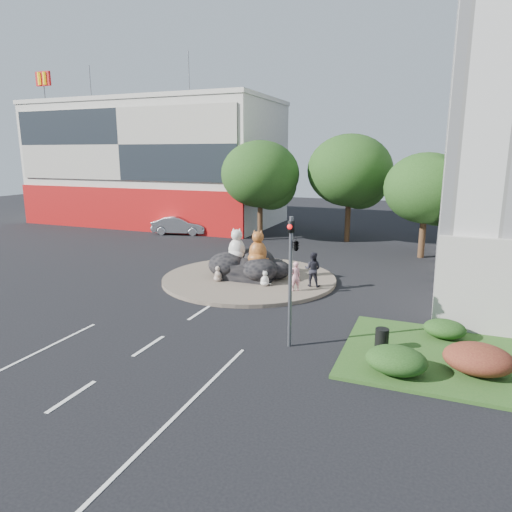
{
  "coord_description": "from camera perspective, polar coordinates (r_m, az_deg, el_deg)",
  "views": [
    {
      "loc": [
        9.86,
        -13.58,
        7.22
      ],
      "look_at": [
        1.29,
        7.85,
        2.0
      ],
      "focal_mm": 32.0,
      "sensor_mm": 36.0,
      "label": 1
    }
  ],
  "objects": [
    {
      "name": "cat_white",
      "position": [
        26.48,
        -2.41,
        1.49
      ],
      "size": [
        1.2,
        1.05,
        1.91
      ],
      "primitive_type": null,
      "rotation": [
        0.0,
        0.0,
        0.05
      ],
      "color": "beige",
      "rests_on": "rock_plinth"
    },
    {
      "name": "grass_verge",
      "position": [
        18.18,
        27.24,
        -11.95
      ],
      "size": [
        10.0,
        6.0,
        0.12
      ],
      "primitive_type": "cube",
      "color": "#1E4B19",
      "rests_on": "ground"
    },
    {
      "name": "hedge_near_green",
      "position": [
        16.05,
        17.12,
        -12.35
      ],
      "size": [
        2.0,
        1.6,
        0.9
      ],
      "primitive_type": "ellipsoid",
      "color": "#1A3611",
      "rests_on": "grass_verge"
    },
    {
      "name": "ground",
      "position": [
        18.27,
        -13.25,
        -10.9
      ],
      "size": [
        120.0,
        120.0,
        0.0
      ],
      "primitive_type": "plane",
      "color": "black",
      "rests_on": "ground"
    },
    {
      "name": "cat_tabby",
      "position": [
        25.68,
        0.24,
        1.18
      ],
      "size": [
        1.27,
        1.13,
        1.94
      ],
      "primitive_type": null,
      "rotation": [
        0.0,
        0.0,
        0.11
      ],
      "color": "#AF4B24",
      "rests_on": "rock_plinth"
    },
    {
      "name": "roundabout_island",
      "position": [
        26.53,
        -0.86,
        -2.83
      ],
      "size": [
        10.0,
        10.0,
        0.2
      ],
      "primitive_type": "cylinder",
      "color": "brown",
      "rests_on": "ground"
    },
    {
      "name": "tree_right",
      "position": [
        33.75,
        20.58,
        7.54
      ],
      "size": [
        5.7,
        5.7,
        7.3
      ],
      "color": "#382314",
      "rests_on": "ground"
    },
    {
      "name": "litter_bin",
      "position": [
        17.73,
        15.45,
        -9.96
      ],
      "size": [
        0.55,
        0.55,
        0.79
      ],
      "primitive_type": "cylinder",
      "rotation": [
        0.0,
        0.0,
        -0.09
      ],
      "color": "black",
      "rests_on": "grass_verge"
    },
    {
      "name": "pedestrian_pink",
      "position": [
        23.75,
        4.93,
        -2.54
      ],
      "size": [
        0.68,
        0.65,
        1.56
      ],
      "primitive_type": "imported",
      "rotation": [
        0.0,
        0.0,
        3.83
      ],
      "color": "pink",
      "rests_on": "roundabout_island"
    },
    {
      "name": "hedge_back_green",
      "position": [
        19.58,
        22.52,
        -8.41
      ],
      "size": [
        1.6,
        1.28,
        0.72
      ],
      "primitive_type": "ellipsoid",
      "color": "#1A3611",
      "rests_on": "grass_verge"
    },
    {
      "name": "shophouse_block",
      "position": [
        49.99,
        -12.31,
        11.27
      ],
      "size": [
        25.2,
        12.3,
        17.4
      ],
      "color": "beige",
      "rests_on": "ground"
    },
    {
      "name": "tree_mid",
      "position": [
        38.28,
        11.75,
        10.0
      ],
      "size": [
        6.84,
        6.84,
        8.76
      ],
      "color": "#382314",
      "rests_on": "ground"
    },
    {
      "name": "pedestrian_dark",
      "position": [
        24.64,
        7.1,
        -1.65
      ],
      "size": [
        0.92,
        0.72,
        1.87
      ],
      "primitive_type": "imported",
      "rotation": [
        0.0,
        0.0,
        3.16
      ],
      "color": "black",
      "rests_on": "roundabout_island"
    },
    {
      "name": "tree_left",
      "position": [
        38.27,
        0.66,
        9.79
      ],
      "size": [
        6.46,
        6.46,
        8.27
      ],
      "color": "#382314",
      "rests_on": "ground"
    },
    {
      "name": "hedge_red",
      "position": [
        17.0,
        26.02,
        -11.49
      ],
      "size": [
        2.2,
        1.76,
        0.99
      ],
      "primitive_type": "ellipsoid",
      "color": "#501815",
      "rests_on": "grass_verge"
    },
    {
      "name": "rock_plinth",
      "position": [
        26.39,
        -0.86,
        -1.68
      ],
      "size": [
        3.2,
        2.6,
        0.9
      ],
      "primitive_type": null,
      "color": "black",
      "rests_on": "roundabout_island"
    },
    {
      "name": "traffic_light",
      "position": [
        16.68,
        4.68,
        0.24
      ],
      "size": [
        0.44,
        1.24,
        5.0
      ],
      "color": "#595B60",
      "rests_on": "ground"
    },
    {
      "name": "parked_car",
      "position": [
        42.02,
        -9.49,
        3.8
      ],
      "size": [
        5.22,
        2.88,
        1.63
      ],
      "primitive_type": "imported",
      "rotation": [
        0.0,
        0.0,
        1.82
      ],
      "color": "#95969C",
      "rests_on": "ground"
    },
    {
      "name": "kitten_white",
      "position": [
        24.67,
        1.12,
        -2.74
      ],
      "size": [
        0.68,
        0.69,
        0.87
      ],
      "primitive_type": null,
      "rotation": [
        0.0,
        0.0,
        0.88
      ],
      "color": "silver",
      "rests_on": "roundabout_island"
    },
    {
      "name": "kitten_calico",
      "position": [
        25.63,
        -4.77,
        -2.15
      ],
      "size": [
        0.71,
        0.72,
        0.91
      ],
      "primitive_type": null,
      "rotation": [
        0.0,
        0.0,
        -0.83
      ],
      "color": "white",
      "rests_on": "roundabout_island"
    }
  ]
}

